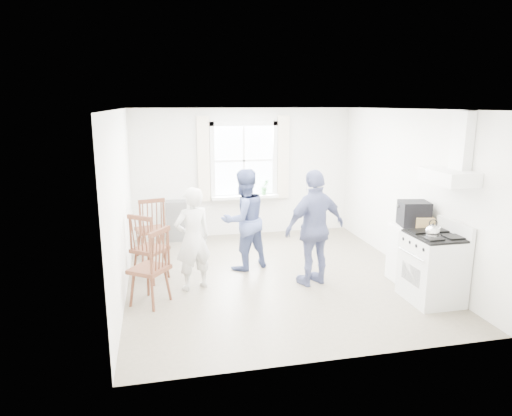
{
  "coord_description": "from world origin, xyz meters",
  "views": [
    {
      "loc": [
        -1.73,
        -6.62,
        2.68
      ],
      "look_at": [
        -0.24,
        0.2,
        1.08
      ],
      "focal_mm": 32.0,
      "sensor_mm": 36.0,
      "label": 1
    }
  ],
  "objects_px": {
    "person_right": "(315,228)",
    "person_left": "(193,239)",
    "windsor_chair_b": "(144,241)",
    "gas_stove": "(433,267)",
    "stereo_stack": "(414,214)",
    "windsor_chair_c": "(156,258)",
    "person_mid": "(244,220)",
    "low_cabinet": "(410,253)",
    "windsor_chair_a": "(151,222)"
  },
  "relations": [
    {
      "from": "windsor_chair_a",
      "to": "person_left",
      "type": "distance_m",
      "value": 1.58
    },
    {
      "from": "gas_stove",
      "to": "person_right",
      "type": "height_order",
      "value": "person_right"
    },
    {
      "from": "person_right",
      "to": "windsor_chair_a",
      "type": "bearing_deg",
      "value": -51.72
    },
    {
      "from": "windsor_chair_b",
      "to": "person_mid",
      "type": "height_order",
      "value": "person_mid"
    },
    {
      "from": "windsor_chair_a",
      "to": "windsor_chair_b",
      "type": "xyz_separation_m",
      "value": [
        -0.1,
        -1.05,
        -0.02
      ]
    },
    {
      "from": "low_cabinet",
      "to": "person_mid",
      "type": "xyz_separation_m",
      "value": [
        -2.37,
        1.12,
        0.38
      ]
    },
    {
      "from": "gas_stove",
      "to": "person_right",
      "type": "xyz_separation_m",
      "value": [
        -1.39,
        0.93,
        0.39
      ]
    },
    {
      "from": "low_cabinet",
      "to": "stereo_stack",
      "type": "bearing_deg",
      "value": -103.22
    },
    {
      "from": "person_left",
      "to": "windsor_chair_a",
      "type": "bearing_deg",
      "value": -87.83
    },
    {
      "from": "person_left",
      "to": "gas_stove",
      "type": "bearing_deg",
      "value": 140.37
    },
    {
      "from": "windsor_chair_b",
      "to": "person_mid",
      "type": "bearing_deg",
      "value": 10.29
    },
    {
      "from": "windsor_chair_c",
      "to": "person_left",
      "type": "height_order",
      "value": "person_left"
    },
    {
      "from": "person_right",
      "to": "person_mid",
      "type": "bearing_deg",
      "value": -61.43
    },
    {
      "from": "windsor_chair_a",
      "to": "person_right",
      "type": "xyz_separation_m",
      "value": [
        2.39,
        -1.65,
        0.2
      ]
    },
    {
      "from": "windsor_chair_a",
      "to": "person_mid",
      "type": "xyz_separation_m",
      "value": [
        1.48,
        -0.76,
        0.15
      ]
    },
    {
      "from": "windsor_chair_c",
      "to": "person_mid",
      "type": "xyz_separation_m",
      "value": [
        1.42,
        1.15,
        0.17
      ]
    },
    {
      "from": "stereo_stack",
      "to": "person_left",
      "type": "height_order",
      "value": "person_left"
    },
    {
      "from": "gas_stove",
      "to": "person_left",
      "type": "height_order",
      "value": "person_left"
    },
    {
      "from": "gas_stove",
      "to": "windsor_chair_b",
      "type": "xyz_separation_m",
      "value": [
        -3.88,
        1.53,
        0.17
      ]
    },
    {
      "from": "person_right",
      "to": "person_left",
      "type": "bearing_deg",
      "value": -23.32
    },
    {
      "from": "windsor_chair_c",
      "to": "person_mid",
      "type": "bearing_deg",
      "value": 39.13
    },
    {
      "from": "person_right",
      "to": "low_cabinet",
      "type": "bearing_deg",
      "value": 153.83
    },
    {
      "from": "windsor_chair_b",
      "to": "person_right",
      "type": "relative_size",
      "value": 0.62
    },
    {
      "from": "gas_stove",
      "to": "windsor_chair_a",
      "type": "height_order",
      "value": "gas_stove"
    },
    {
      "from": "stereo_stack",
      "to": "windsor_chair_c",
      "type": "distance_m",
      "value": 3.8
    },
    {
      "from": "person_mid",
      "to": "windsor_chair_b",
      "type": "bearing_deg",
      "value": -12.06
    },
    {
      "from": "windsor_chair_a",
      "to": "windsor_chair_c",
      "type": "bearing_deg",
      "value": -88.04
    },
    {
      "from": "low_cabinet",
      "to": "person_left",
      "type": "xyz_separation_m",
      "value": [
        -3.25,
        0.43,
        0.31
      ]
    },
    {
      "from": "stereo_stack",
      "to": "windsor_chair_a",
      "type": "distance_m",
      "value": 4.31
    },
    {
      "from": "gas_stove",
      "to": "windsor_chair_c",
      "type": "relative_size",
      "value": 1.03
    },
    {
      "from": "low_cabinet",
      "to": "windsor_chair_c",
      "type": "xyz_separation_m",
      "value": [
        -3.79,
        -0.04,
        0.21
      ]
    },
    {
      "from": "gas_stove",
      "to": "stereo_stack",
      "type": "distance_m",
      "value": 0.9
    },
    {
      "from": "windsor_chair_c",
      "to": "person_left",
      "type": "distance_m",
      "value": 0.71
    },
    {
      "from": "stereo_stack",
      "to": "windsor_chair_c",
      "type": "bearing_deg",
      "value": -179.91
    },
    {
      "from": "windsor_chair_b",
      "to": "windsor_chair_c",
      "type": "height_order",
      "value": "windsor_chair_c"
    },
    {
      "from": "gas_stove",
      "to": "low_cabinet",
      "type": "distance_m",
      "value": 0.7
    },
    {
      "from": "stereo_stack",
      "to": "windsor_chair_a",
      "type": "relative_size",
      "value": 0.43
    },
    {
      "from": "stereo_stack",
      "to": "person_mid",
      "type": "distance_m",
      "value": 2.64
    },
    {
      "from": "low_cabinet",
      "to": "windsor_chair_a",
      "type": "height_order",
      "value": "windsor_chair_a"
    },
    {
      "from": "windsor_chair_c",
      "to": "person_left",
      "type": "bearing_deg",
      "value": 41.07
    },
    {
      "from": "windsor_chair_c",
      "to": "person_right",
      "type": "distance_m",
      "value": 2.35
    },
    {
      "from": "windsor_chair_b",
      "to": "windsor_chair_c",
      "type": "xyz_separation_m",
      "value": [
        0.17,
        -0.87,
        0.0
      ]
    },
    {
      "from": "gas_stove",
      "to": "person_mid",
      "type": "relative_size",
      "value": 0.67
    },
    {
      "from": "low_cabinet",
      "to": "person_mid",
      "type": "relative_size",
      "value": 0.54
    },
    {
      "from": "stereo_stack",
      "to": "person_right",
      "type": "xyz_separation_m",
      "value": [
        -1.45,
        0.26,
        -0.21
      ]
    },
    {
      "from": "person_left",
      "to": "stereo_stack",
      "type": "bearing_deg",
      "value": 151.84
    },
    {
      "from": "gas_stove",
      "to": "windsor_chair_b",
      "type": "relative_size",
      "value": 1.04
    },
    {
      "from": "windsor_chair_a",
      "to": "windsor_chair_c",
      "type": "xyz_separation_m",
      "value": [
        0.07,
        -1.92,
        -0.02
      ]
    },
    {
      "from": "low_cabinet",
      "to": "windsor_chair_a",
      "type": "relative_size",
      "value": 0.81
    },
    {
      "from": "stereo_stack",
      "to": "windsor_chair_c",
      "type": "height_order",
      "value": "stereo_stack"
    }
  ]
}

